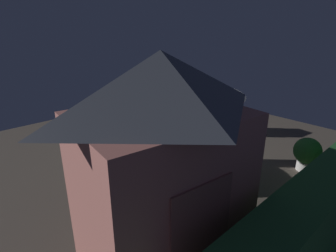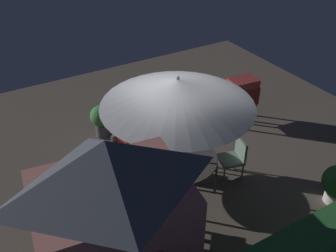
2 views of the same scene
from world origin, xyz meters
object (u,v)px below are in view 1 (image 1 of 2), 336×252
Objects in this scene: chair_near_shed at (125,148)px; person_in_red at (128,138)px; patio_table at (176,148)px; potted_plant_by_grill at (98,134)px; potted_plant_by_shed at (307,153)px; patio_umbrella at (177,82)px; chair_toward_hedge at (220,144)px; bbq_grill at (208,107)px; person_in_blue at (181,173)px; chair_far_side at (181,188)px; garden_shed at (162,181)px.

chair_near_shed is 0.28m from person_in_red.
potted_plant_by_grill is (0.60, -2.45, -0.21)m from patio_table.
person_in_red reaches higher than patio_table.
potted_plant_by_shed is 5.30m from potted_plant_by_grill.
patio_umbrella reaches higher than chair_toward_hedge.
person_in_red is at bearing -59.14° from patio_table.
bbq_grill is 3.23m from potted_plant_by_shed.
patio_table is at bearing 45.00° from patio_umbrella.
bbq_grill is at bearing -147.46° from person_in_blue.
chair_far_side reaches higher than potted_plant_by_grill.
chair_toward_hedge is at bearing -163.03° from person_in_blue.
garden_shed is 2.39× the size of person_in_red.
bbq_grill reaches higher than potted_plant_by_shed.
patio_umbrella is at bearing 120.86° from person_in_red.
person_in_blue is (0.82, 0.95, 0.10)m from patio_table.
person_in_blue is at bearing -144.46° from garden_shed.
chair_far_side is (0.24, 2.08, 0.00)m from chair_near_shed.
chair_near_shed is at bearing -37.50° from chair_toward_hedge.
person_in_red is (-1.45, -2.82, -0.75)m from garden_shed.
patio_table is 1.35m from chair_far_side.
person_in_blue is (0.22, 3.39, 0.31)m from potted_plant_by_grill.
person_in_red is at bearing -96.58° from person_in_blue.
garden_shed is 3.35× the size of chair_near_shed.
chair_far_side is at bearing -15.44° from potted_plant_by_shed.
patio_umbrella is at bearing 103.70° from potted_plant_by_grill.
person_in_red is 1.00× the size of person_in_blue.
patio_table is 1.27× the size of person_in_red.
person_in_blue is (2.01, 0.61, 0.26)m from chair_toward_hedge.
potted_plant_by_grill is at bearing -91.82° from chair_near_shed.
patio_umbrella is 3.43× the size of potted_plant_by_grill.
chair_toward_hedge is at bearing 47.50° from bbq_grill.
person_in_blue is (-0.06, -0.06, 0.26)m from chair_far_side.
chair_far_side is at bearing 32.87° from bbq_grill.
patio_table is at bearing -130.94° from chair_far_side.
patio_table is 1.26m from person_in_blue.
garden_shed reaches higher than chair_toward_hedge.
chair_near_shed is (0.64, -1.07, -1.65)m from patio_umbrella.
person_in_blue reaches higher than chair_toward_hedge.
patio_umbrella is at bearing -135.00° from patio_table.
chair_far_side is at bearing 82.05° from person_in_red.
patio_umbrella is at bearing 120.86° from chair_near_shed.
garden_shed is at bearing 71.22° from potted_plant_by_grill.
person_in_red is (3.01, -2.92, 0.33)m from potted_plant_by_shed.
potted_plant_by_shed is at bearing 178.78° from garden_shed.
garden_shed is at bearing 64.05° from chair_near_shed.
potted_plant_by_shed is (-2.41, 1.92, -1.72)m from patio_umbrella.
garden_shed is 1.89× the size of patio_table.
person_in_red is (-0.00, 1.45, 0.31)m from potted_plant_by_grill.
bbq_grill is at bearing 160.26° from potted_plant_by_grill.
bbq_grill is 1.48× the size of potted_plant_by_grill.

